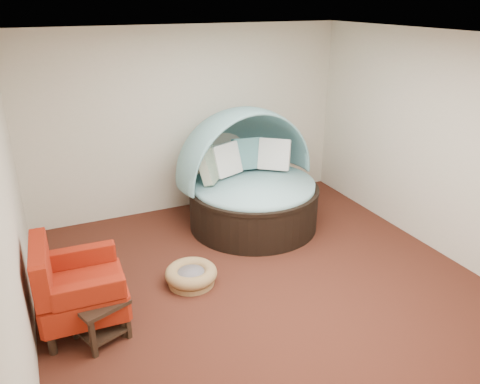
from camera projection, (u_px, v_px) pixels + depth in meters
name	position (u px, v px, depth m)	size (l,w,h in m)	color
floor	(261.00, 282.00, 5.60)	(5.00, 5.00, 0.00)	#4B2115
wall_back	(189.00, 121.00, 7.16)	(5.00, 5.00, 0.00)	beige
wall_front	(441.00, 297.00, 2.96)	(5.00, 5.00, 0.00)	beige
wall_left	(9.00, 213.00, 4.11)	(5.00, 5.00, 0.00)	beige
wall_right	(436.00, 144.00, 6.01)	(5.00, 5.00, 0.00)	beige
ceiling	(266.00, 37.00, 4.52)	(5.00, 5.00, 0.00)	white
canopy_daybed	(249.00, 172.00, 6.78)	(2.18, 2.11, 1.73)	black
pet_basket	(191.00, 275.00, 5.53)	(0.82, 0.82, 0.22)	olive
red_armchair	(75.00, 288.00, 4.69)	(0.89, 0.89, 1.00)	black
side_table	(99.00, 314.00, 4.57)	(0.61, 0.61, 0.45)	black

